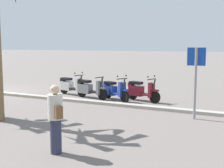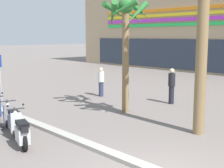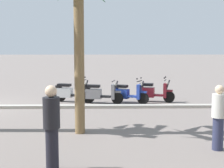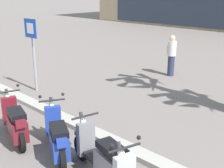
{
  "view_description": "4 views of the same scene",
  "coord_description": "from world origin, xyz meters",
  "px_view_note": "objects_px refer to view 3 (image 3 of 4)",
  "views": [
    {
      "loc": [
        -12.84,
        11.34,
        2.5
      ],
      "look_at": [
        -7.93,
        1.36,
        1.04
      ],
      "focal_mm": 48.45,
      "sensor_mm": 36.0,
      "label": 1
    },
    {
      "loc": [
        4.29,
        -5.44,
        3.33
      ],
      "look_at": [
        -5.6,
        3.79,
        1.25
      ],
      "focal_mm": 50.83,
      "sensor_mm": 36.0,
      "label": 2
    },
    {
      "loc": [
        -5.97,
        13.47,
        2.49
      ],
      "look_at": [
        -6.2,
        2.69,
        1.27
      ],
      "focal_mm": 51.68,
      "sensor_mm": 36.0,
      "label": 3
    },
    {
      "loc": [
        -2.33,
        -3.98,
        3.31
      ],
      "look_at": [
        -7.52,
        1.33,
        0.95
      ],
      "focal_mm": 48.29,
      "sensor_mm": 36.0,
      "label": 4
    }
  ],
  "objects_px": {
    "palm_tree_near_sign": "(79,2)",
    "pedestrian_by_palm_tree": "(52,126)",
    "scooter_silver_last_in_row": "(71,92)",
    "pedestrian_strolling_near_curb": "(219,116)",
    "scooter_blue_tail_end": "(127,93)",
    "scooter_maroon_lead_nearest": "(152,92)",
    "scooter_grey_gap_after_mid": "(100,93)"
  },
  "relations": [
    {
      "from": "scooter_maroon_lead_nearest",
      "to": "scooter_grey_gap_after_mid",
      "type": "bearing_deg",
      "value": 8.81
    },
    {
      "from": "scooter_blue_tail_end",
      "to": "pedestrian_by_palm_tree",
      "type": "height_order",
      "value": "pedestrian_by_palm_tree"
    },
    {
      "from": "scooter_silver_last_in_row",
      "to": "palm_tree_near_sign",
      "type": "bearing_deg",
      "value": 99.02
    },
    {
      "from": "scooter_maroon_lead_nearest",
      "to": "scooter_silver_last_in_row",
      "type": "height_order",
      "value": "same"
    },
    {
      "from": "pedestrian_by_palm_tree",
      "to": "scooter_maroon_lead_nearest",
      "type": "bearing_deg",
      "value": -111.47
    },
    {
      "from": "scooter_silver_last_in_row",
      "to": "pedestrian_strolling_near_curb",
      "type": "distance_m",
      "value": 8.27
    },
    {
      "from": "scooter_silver_last_in_row",
      "to": "palm_tree_near_sign",
      "type": "distance_m",
      "value": 6.39
    },
    {
      "from": "scooter_maroon_lead_nearest",
      "to": "scooter_silver_last_in_row",
      "type": "relative_size",
      "value": 0.94
    },
    {
      "from": "scooter_maroon_lead_nearest",
      "to": "scooter_grey_gap_after_mid",
      "type": "height_order",
      "value": "scooter_maroon_lead_nearest"
    },
    {
      "from": "palm_tree_near_sign",
      "to": "pedestrian_by_palm_tree",
      "type": "bearing_deg",
      "value": 83.03
    },
    {
      "from": "scooter_maroon_lead_nearest",
      "to": "pedestrian_by_palm_tree",
      "type": "relative_size",
      "value": 0.98
    },
    {
      "from": "scooter_grey_gap_after_mid",
      "to": "palm_tree_near_sign",
      "type": "height_order",
      "value": "palm_tree_near_sign"
    },
    {
      "from": "palm_tree_near_sign",
      "to": "pedestrian_strolling_near_curb",
      "type": "distance_m",
      "value": 4.82
    },
    {
      "from": "pedestrian_strolling_near_curb",
      "to": "scooter_blue_tail_end",
      "type": "bearing_deg",
      "value": -75.21
    },
    {
      "from": "scooter_blue_tail_end",
      "to": "pedestrian_strolling_near_curb",
      "type": "xyz_separation_m",
      "value": [
        -1.77,
        6.72,
        0.4
      ]
    },
    {
      "from": "scooter_maroon_lead_nearest",
      "to": "palm_tree_near_sign",
      "type": "xyz_separation_m",
      "value": [
        2.89,
        5.38,
        3.3
      ]
    },
    {
      "from": "scooter_grey_gap_after_mid",
      "to": "palm_tree_near_sign",
      "type": "bearing_deg",
      "value": 84.54
    },
    {
      "from": "scooter_maroon_lead_nearest",
      "to": "pedestrian_by_palm_tree",
      "type": "height_order",
      "value": "pedestrian_by_palm_tree"
    },
    {
      "from": "scooter_silver_last_in_row",
      "to": "pedestrian_by_palm_tree",
      "type": "bearing_deg",
      "value": 93.5
    },
    {
      "from": "palm_tree_near_sign",
      "to": "pedestrian_strolling_near_curb",
      "type": "relative_size",
      "value": 3.05
    },
    {
      "from": "scooter_blue_tail_end",
      "to": "palm_tree_near_sign",
      "type": "height_order",
      "value": "palm_tree_near_sign"
    },
    {
      "from": "scooter_maroon_lead_nearest",
      "to": "scooter_blue_tail_end",
      "type": "distance_m",
      "value": 1.23
    },
    {
      "from": "scooter_blue_tail_end",
      "to": "pedestrian_by_palm_tree",
      "type": "bearing_deg",
      "value": 75.57
    },
    {
      "from": "scooter_grey_gap_after_mid",
      "to": "pedestrian_strolling_near_curb",
      "type": "distance_m",
      "value": 7.28
    },
    {
      "from": "palm_tree_near_sign",
      "to": "pedestrian_strolling_near_curb",
      "type": "xyz_separation_m",
      "value": [
        -3.47,
        1.63,
        -2.92
      ]
    },
    {
      "from": "scooter_maroon_lead_nearest",
      "to": "pedestrian_by_palm_tree",
      "type": "bearing_deg",
      "value": 68.53
    },
    {
      "from": "scooter_maroon_lead_nearest",
      "to": "palm_tree_near_sign",
      "type": "distance_m",
      "value": 6.94
    },
    {
      "from": "palm_tree_near_sign",
      "to": "pedestrian_by_palm_tree",
      "type": "relative_size",
      "value": 2.79
    },
    {
      "from": "scooter_silver_last_in_row",
      "to": "pedestrian_by_palm_tree",
      "type": "distance_m",
      "value": 8.3
    },
    {
      "from": "scooter_blue_tail_end",
      "to": "palm_tree_near_sign",
      "type": "bearing_deg",
      "value": 71.56
    },
    {
      "from": "scooter_silver_last_in_row",
      "to": "palm_tree_near_sign",
      "type": "relative_size",
      "value": 0.37
    },
    {
      "from": "pedestrian_by_palm_tree",
      "to": "scooter_blue_tail_end",
      "type": "bearing_deg",
      "value": -104.43
    }
  ]
}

